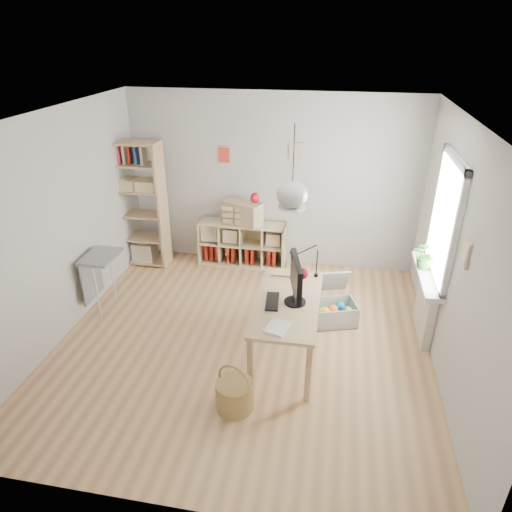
% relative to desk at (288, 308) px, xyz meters
% --- Properties ---
extents(ground, '(4.50, 4.50, 0.00)m').
position_rel_desk_xyz_m(ground, '(-0.55, 0.15, -0.66)').
color(ground, tan).
rests_on(ground, ground).
extents(room_shell, '(4.50, 4.50, 4.50)m').
position_rel_desk_xyz_m(room_shell, '(-0.00, 0.00, 1.34)').
color(room_shell, silver).
rests_on(room_shell, ground).
extents(window_unit, '(0.07, 1.16, 1.46)m').
position_rel_desk_xyz_m(window_unit, '(1.68, 0.75, 0.89)').
color(window_unit, white).
rests_on(window_unit, ground).
extents(radiator, '(0.10, 0.80, 0.80)m').
position_rel_desk_xyz_m(radiator, '(1.64, 0.75, -0.26)').
color(radiator, silver).
rests_on(radiator, ground).
extents(windowsill, '(0.22, 1.20, 0.06)m').
position_rel_desk_xyz_m(windowsill, '(1.59, 0.75, 0.17)').
color(windowsill, white).
rests_on(windowsill, radiator).
extents(desk, '(0.70, 1.50, 0.75)m').
position_rel_desk_xyz_m(desk, '(0.00, 0.00, 0.00)').
color(desk, tan).
rests_on(desk, ground).
extents(cube_shelf, '(1.40, 0.38, 0.72)m').
position_rel_desk_xyz_m(cube_shelf, '(-1.02, 2.23, -0.36)').
color(cube_shelf, '#CFAD88').
rests_on(cube_shelf, ground).
extents(tall_bookshelf, '(0.80, 0.38, 2.00)m').
position_rel_desk_xyz_m(tall_bookshelf, '(-2.59, 1.95, 0.43)').
color(tall_bookshelf, tan).
rests_on(tall_bookshelf, ground).
extents(side_table, '(0.40, 0.55, 0.85)m').
position_rel_desk_xyz_m(side_table, '(-2.59, 0.50, 0.01)').
color(side_table, gray).
rests_on(side_table, ground).
extents(chair, '(0.38, 0.38, 0.77)m').
position_rel_desk_xyz_m(chair, '(-0.08, 0.43, -0.22)').
color(chair, gray).
rests_on(chair, ground).
extents(wicker_basket, '(0.39, 0.39, 0.54)m').
position_rel_desk_xyz_m(wicker_basket, '(-0.42, -0.94, -0.48)').
color(wicker_basket, '#A7864B').
rests_on(wicker_basket, ground).
extents(storage_chest, '(0.73, 0.78, 0.60)m').
position_rel_desk_xyz_m(storage_chest, '(0.52, 0.82, -0.46)').
color(storage_chest, silver).
rests_on(storage_chest, ground).
extents(monitor, '(0.24, 0.61, 0.53)m').
position_rel_desk_xyz_m(monitor, '(0.08, -0.02, 0.39)').
color(monitor, black).
rests_on(monitor, desk).
extents(keyboard, '(0.17, 0.39, 0.02)m').
position_rel_desk_xyz_m(keyboard, '(-0.17, -0.06, 0.10)').
color(keyboard, black).
rests_on(keyboard, desk).
extents(task_lamp, '(0.36, 0.13, 0.38)m').
position_rel_desk_xyz_m(task_lamp, '(0.09, 0.57, 0.35)').
color(task_lamp, black).
rests_on(task_lamp, desk).
extents(yarn_ball, '(0.13, 0.13, 0.13)m').
position_rel_desk_xyz_m(yarn_ball, '(0.11, 0.54, 0.16)').
color(yarn_ball, '#530B1A').
rests_on(yarn_ball, desk).
extents(paper_tray, '(0.28, 0.32, 0.03)m').
position_rel_desk_xyz_m(paper_tray, '(-0.05, -0.54, 0.11)').
color(paper_tray, white).
rests_on(paper_tray, desk).
extents(drawer_chest, '(0.68, 0.50, 0.35)m').
position_rel_desk_xyz_m(drawer_chest, '(-0.99, 2.19, 0.24)').
color(drawer_chest, '#CFAD88').
rests_on(drawer_chest, cube_shelf).
extents(red_vase, '(0.14, 0.14, 0.17)m').
position_rel_desk_xyz_m(red_vase, '(-0.78, 2.19, 0.50)').
color(red_vase, '#A40D1A').
rests_on(red_vase, drawer_chest).
extents(potted_plant, '(0.34, 0.30, 0.36)m').
position_rel_desk_xyz_m(potted_plant, '(1.57, 0.88, 0.39)').
color(potted_plant, '#34702A').
rests_on(potted_plant, windowsill).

